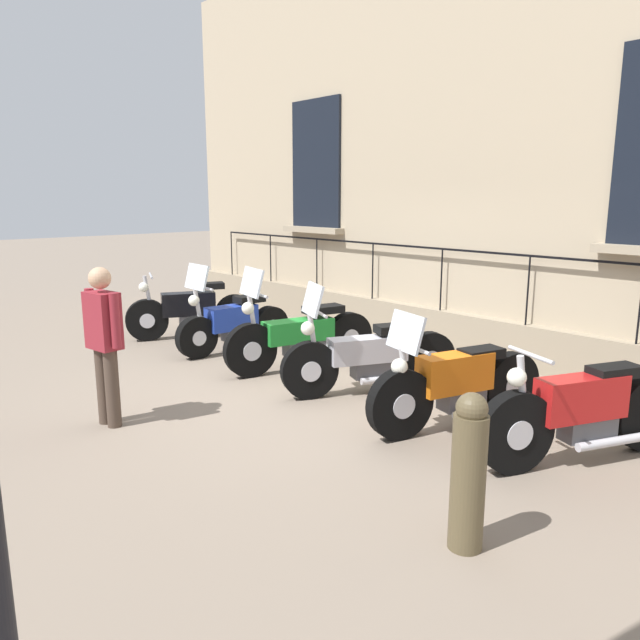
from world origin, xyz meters
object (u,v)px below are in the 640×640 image
object	(u,v)px
motorcycle_black	(191,312)
motorcycle_blue	(233,324)
pedestrian_standing	(104,338)
bollard	(468,472)
motorcycle_green	(300,337)
motorcycle_silver	(370,357)
motorcycle_red	(583,413)
motorcycle_orange	(456,385)

from	to	relation	value
motorcycle_black	motorcycle_blue	distance (m)	1.24
pedestrian_standing	bollard	bearing A→B (deg)	103.18
motorcycle_green	bollard	size ratio (longest dim) A/B	2.02
motorcycle_black	bollard	world-z (taller)	bollard
motorcycle_green	pedestrian_standing	distance (m)	2.79
motorcycle_silver	pedestrian_standing	distance (m)	2.97
motorcycle_green	motorcycle_silver	size ratio (longest dim) A/B	1.05
motorcycle_green	pedestrian_standing	bearing A→B (deg)	5.03
motorcycle_red	pedestrian_standing	xyz separation A→B (m)	(2.75, -3.59, 0.47)
motorcycle_orange	motorcycle_green	bearing A→B (deg)	-93.60
motorcycle_red	bollard	bearing A→B (deg)	3.36
motorcycle_orange	pedestrian_standing	size ratio (longest dim) A/B	1.26
motorcycle_black	motorcycle_green	xyz separation A→B (m)	(-0.15, 2.63, 0.02)
motorcycle_silver	motorcycle_red	bearing A→B (deg)	90.35
motorcycle_green	motorcycle_orange	size ratio (longest dim) A/B	1.07
motorcycle_blue	pedestrian_standing	bearing A→B (deg)	32.15
motorcycle_green	motorcycle_orange	xyz separation A→B (m)	(0.17, 2.63, -0.00)
motorcycle_silver	bollard	bearing A→B (deg)	54.95
motorcycle_silver	motorcycle_green	bearing A→B (deg)	-90.33
motorcycle_black	pedestrian_standing	world-z (taller)	pedestrian_standing
motorcycle_blue	motorcycle_green	xyz separation A→B (m)	(-0.15, 1.39, 0.03)
motorcycle_black	motorcycle_silver	bearing A→B (deg)	92.09
motorcycle_red	motorcycle_green	bearing A→B (deg)	-89.88
bollard	motorcycle_blue	bearing A→B (deg)	-107.94
motorcycle_orange	motorcycle_red	world-z (taller)	motorcycle_orange
motorcycle_silver	pedestrian_standing	size ratio (longest dim) A/B	1.28
motorcycle_black	motorcycle_blue	size ratio (longest dim) A/B	1.06
motorcycle_green	motorcycle_silver	xyz separation A→B (m)	(0.01, 1.28, -0.02)
motorcycle_orange	bollard	bearing A→B (deg)	37.57
motorcycle_black	motorcycle_blue	bearing A→B (deg)	90.11
motorcycle_red	motorcycle_orange	bearing A→B (deg)	-81.80
motorcycle_green	pedestrian_standing	xyz separation A→B (m)	(2.74, 0.24, 0.46)
motorcycle_orange	motorcycle_blue	bearing A→B (deg)	-90.25
motorcycle_blue	bollard	bearing A→B (deg)	72.06
motorcycle_blue	pedestrian_standing	world-z (taller)	pedestrian_standing
motorcycle_black	motorcycle_green	distance (m)	2.63
motorcycle_black	motorcycle_orange	distance (m)	5.26
motorcycle_silver	pedestrian_standing	bearing A→B (deg)	-20.86
pedestrian_standing	motorcycle_blue	bearing A→B (deg)	-147.85
motorcycle_blue	motorcycle_orange	bearing A→B (deg)	89.75
motorcycle_blue	motorcycle_red	bearing A→B (deg)	91.71
motorcycle_blue	motorcycle_green	distance (m)	1.40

